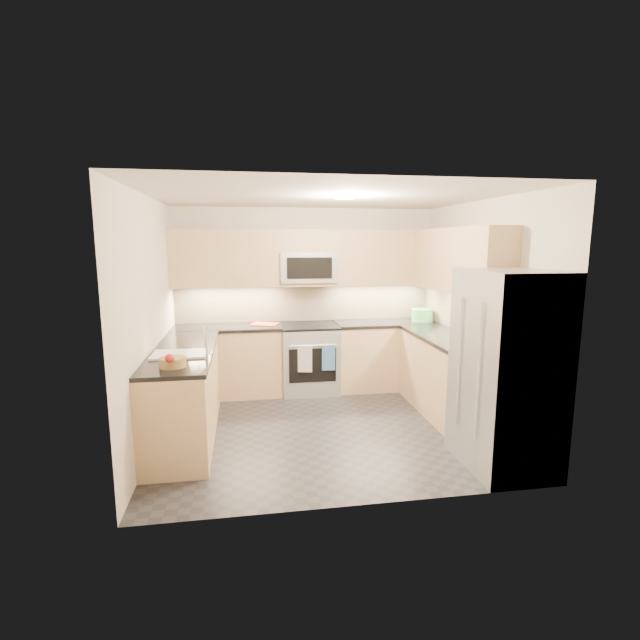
{
  "coord_description": "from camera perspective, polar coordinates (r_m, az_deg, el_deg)",
  "views": [
    {
      "loc": [
        -0.85,
        -4.84,
        2.04
      ],
      "look_at": [
        0.0,
        0.35,
        1.15
      ],
      "focal_mm": 26.0,
      "sensor_mm": 36.0,
      "label": 1
    }
  ],
  "objects": [
    {
      "name": "dish_towel_check",
      "position": [
        5.98,
        -1.87,
        -4.83
      ],
      "size": [
        0.18,
        0.06,
        0.35
      ],
      "primitive_type": "cube",
      "rotation": [
        0.0,
        0.0,
        -0.24
      ],
      "color": "silver",
      "rests_on": "oven_handle"
    },
    {
      "name": "base_cab_right",
      "position": [
        5.74,
        15.39,
        -6.83
      ],
      "size": [
        0.6,
        1.7,
        0.9
      ],
      "primitive_type": "cube",
      "color": "tan",
      "rests_on": "floor"
    },
    {
      "name": "countertop_right",
      "position": [
        5.63,
        15.6,
        -2.23
      ],
      "size": [
        0.63,
        1.7,
        0.04
      ],
      "primitive_type": "cube",
      "color": "black",
      "rests_on": "base_cab_right"
    },
    {
      "name": "faucet",
      "position": [
        4.71,
        -13.87,
        -2.44
      ],
      "size": [
        0.03,
        0.03,
        0.28
      ],
      "primitive_type": "cylinder",
      "color": "silver",
      "rests_on": "countertop_peninsula"
    },
    {
      "name": "wall_front",
      "position": [
        3.44,
        5.24,
        -3.69
      ],
      "size": [
        3.6,
        0.02,
        2.5
      ],
      "primitive_type": "cube",
      "color": "beige",
      "rests_on": "floor"
    },
    {
      "name": "base_cab_peninsula",
      "position": [
        5.14,
        -16.29,
        -8.82
      ],
      "size": [
        0.6,
        2.0,
        0.9
      ],
      "primitive_type": "cube",
      "color": "tan",
      "rests_on": "floor"
    },
    {
      "name": "wall_right",
      "position": [
        5.57,
        19.2,
        0.92
      ],
      "size": [
        0.02,
        3.2,
        2.5
      ],
      "primitive_type": "cube",
      "color": "beige",
      "rests_on": "floor"
    },
    {
      "name": "fruit_pear",
      "position": [
        4.2,
        -17.7,
        -4.43
      ],
      "size": [
        0.06,
        0.06,
        0.06
      ],
      "primitive_type": "sphere",
      "color": "#51BE5C",
      "rests_on": "fruit_basket"
    },
    {
      "name": "fruit_apple",
      "position": [
        4.18,
        -18.06,
        -4.49
      ],
      "size": [
        0.08,
        0.08,
        0.08
      ],
      "primitive_type": "sphere",
      "color": "#B31C14",
      "rests_on": "fruit_basket"
    },
    {
      "name": "upper_cab_back",
      "position": [
        6.33,
        -1.58,
        7.65
      ],
      "size": [
        3.6,
        0.35,
        0.75
      ],
      "primitive_type": "cube",
      "color": "tan",
      "rests_on": "wall_back"
    },
    {
      "name": "gas_range",
      "position": [
        6.38,
        -1.34,
        -4.8
      ],
      "size": [
        0.76,
        0.65,
        0.91
      ],
      "primitive_type": "cube",
      "color": "#A2A6AA",
      "rests_on": "floor"
    },
    {
      "name": "wall_left",
      "position": [
        5.0,
        -20.13,
        -0.08
      ],
      "size": [
        0.02,
        3.2,
        2.5
      ],
      "primitive_type": "cube",
      "color": "beige",
      "rests_on": "floor"
    },
    {
      "name": "microwave",
      "position": [
        6.31,
        -1.54,
        6.5
      ],
      "size": [
        0.76,
        0.4,
        0.4
      ],
      "primitive_type": "cube",
      "color": "#989A9F",
      "rests_on": "upper_cab_back"
    },
    {
      "name": "range_cooktop",
      "position": [
        6.28,
        -1.36,
        -0.73
      ],
      "size": [
        0.76,
        0.65,
        0.03
      ],
      "primitive_type": "cube",
      "color": "black",
      "rests_on": "gas_range"
    },
    {
      "name": "fridge_handle_left",
      "position": [
        4.15,
        18.89,
        -6.14
      ],
      "size": [
        0.02,
        0.02,
        1.2
      ],
      "primitive_type": "cylinder",
      "color": "#B2B5BA",
      "rests_on": "refrigerator"
    },
    {
      "name": "fruit_basket",
      "position": [
        4.33,
        -17.68,
        -4.97
      ],
      "size": [
        0.31,
        0.31,
        0.08
      ],
      "primitive_type": "cylinder",
      "rotation": [
        0.0,
        0.0,
        -0.44
      ],
      "color": "#A0814A",
      "rests_on": "countertop_peninsula"
    },
    {
      "name": "countertop_back_left",
      "position": [
        6.25,
        -11.34,
        -0.92
      ],
      "size": [
        1.42,
        0.63,
        0.04
      ],
      "primitive_type": "cube",
      "color": "black",
      "rests_on": "base_cab_back_left"
    },
    {
      "name": "ceiling",
      "position": [
        4.94,
        0.68,
        14.95
      ],
      "size": [
        3.6,
        3.2,
        0.02
      ],
      "primitive_type": "cube",
      "color": "beige",
      "rests_on": "wall_back"
    },
    {
      "name": "sink_basin",
      "position": [
        4.78,
        -16.89,
        -4.86
      ],
      "size": [
        0.52,
        0.38,
        0.16
      ],
      "primitive_type": "cube",
      "color": "white",
      "rests_on": "base_cab_peninsula"
    },
    {
      "name": "upper_cab_right",
      "position": [
        5.69,
        16.64,
        7.04
      ],
      "size": [
        0.35,
        1.95,
        0.75
      ],
      "primitive_type": "cube",
      "color": "tan",
      "rests_on": "wall_right"
    },
    {
      "name": "oven_handle",
      "position": [
        5.98,
        -0.89,
        -3.16
      ],
      "size": [
        0.6,
        0.02,
        0.02
      ],
      "primitive_type": "cylinder",
      "rotation": [
        0.0,
        1.57,
        0.0
      ],
      "color": "#B2B5BA",
      "rests_on": "gas_range"
    },
    {
      "name": "backsplash_back",
      "position": [
        6.55,
        -1.75,
        2.18
      ],
      "size": [
        3.6,
        0.01,
        0.51
      ],
      "primitive_type": "cube",
      "color": "tan",
      "rests_on": "wall_back"
    },
    {
      "name": "base_cab_back_right",
      "position": [
        6.63,
        8.02,
        -4.37
      ],
      "size": [
        1.42,
        0.6,
        0.9
      ],
      "primitive_type": "cube",
      "color": "tan",
      "rests_on": "floor"
    },
    {
      "name": "microwave_door",
      "position": [
        6.11,
        -1.28,
        6.4
      ],
      "size": [
        0.6,
        0.01,
        0.28
      ],
      "primitive_type": "cube",
      "color": "black",
      "rests_on": "microwave"
    },
    {
      "name": "cutting_board",
      "position": [
        6.29,
        -6.8,
        -0.5
      ],
      "size": [
        0.41,
        0.35,
        0.01
      ],
      "primitive_type": "cube",
      "rotation": [
        0.0,
        0.0,
        -0.4
      ],
      "color": "#DE4114",
      "rests_on": "countertop_back_left"
    },
    {
      "name": "oven_door_glass",
      "position": [
        6.06,
        -0.91,
        -5.61
      ],
      "size": [
        0.62,
        0.02,
        0.45
      ],
      "primitive_type": "cube",
      "color": "black",
      "rests_on": "gas_range"
    },
    {
      "name": "wall_back",
      "position": [
        6.55,
        -1.76,
        2.66
      ],
      "size": [
        3.6,
        0.02,
        2.5
      ],
      "primitive_type": "cube",
      "color": "beige",
      "rests_on": "floor"
    },
    {
      "name": "dish_towel_blue",
      "position": [
        6.03,
        1.06,
        -4.71
      ],
      "size": [
        0.17,
        0.03,
        0.33
      ],
      "primitive_type": "cube",
      "rotation": [
        0.0,
        0.0,
        -0.08
      ],
      "color": "#345C91",
      "rests_on": "oven_handle"
    },
    {
      "name": "utensil_bowl",
      "position": [
        6.67,
        12.46,
        0.6
      ],
      "size": [
        0.37,
        0.37,
        0.17
      ],
      "primitive_type": "cylinder",
      "rotation": [
        0.0,
        0.0,
        -0.32
      ],
      "color": "#49AB4F",
      "rests_on": "countertop_back_right"
    },
    {
      "name": "backsplash_right",
      "position": [
        5.97,
        17.09,
        1.04
      ],
      "size": [
        0.01,
        2.3,
        0.51
      ],
      "primitive_type": "cube",
      "color": "tan",
      "rests_on": "wall_right"
    },
    {
      "name": "refrigerator",
      "position": [
        4.49,
        21.96,
        -5.79
      ],
      "size": [
        0.7,
        0.9,
        1.8
      ],
      "primitive_type": "cube",
      "color": "#A0A2A8",
      "rests_on": "floor"
    },
    {
      "name": "floor",
      "position": [
        5.32,
        0.62,
        -12.94
      ],
      "size": [
        3.6,
        3.2,
        0.0
      ],
      "primitive_type": "cube",
      "color": "#26252B",
      "rests_on": "ground"
    },
    {
      "name": "countertop_back_right",
      "position": [
        6.54,
        8.12,
        -0.37
      ],
      "size": [
        1.42,
        0.63,
        0.04
      ],
      "primitive_type": "cube",
      "color": "black",
      "rests_on": "base_cab_back_right"
    },
    {
      "name": "countertop_peninsula",
      "position": [
        5.01,
        -16.54,
        -3.71
      ],
      "size": [
        0.63,
        2.0,
        0.04
      ],
      "primitive_type": "cube",
      "color": "black",
      "rests_on": "base_cab_peninsula"
    },
    {
      "name": "base_cab_back_left",
      "position": [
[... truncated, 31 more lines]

